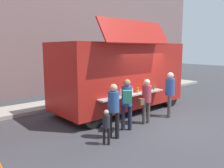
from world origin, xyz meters
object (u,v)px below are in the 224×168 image
object	(u,v)px
food_truck_main	(120,74)
customer_extra_browsing	(170,90)
trash_bin	(140,84)
customer_front_ordering	(146,97)
customer_rear_waiting	(114,106)
child_near_queue	(106,124)
customer_mid_with_backpack	(127,100)

from	to	relation	value
food_truck_main	customer_extra_browsing	distance (m)	2.22
trash_bin	customer_extra_browsing	size ratio (longest dim) A/B	0.54
food_truck_main	customer_front_ordering	bearing A→B (deg)	-105.69
food_truck_main	trash_bin	size ratio (longest dim) A/B	6.18
customer_rear_waiting	customer_extra_browsing	distance (m)	3.14
trash_bin	customer_rear_waiting	bearing A→B (deg)	-143.57
food_truck_main	customer_rear_waiting	size ratio (longest dim) A/B	3.52
customer_rear_waiting	child_near_queue	distance (m)	0.65
customer_mid_with_backpack	trash_bin	bearing A→B (deg)	-10.47
customer_mid_with_backpack	customer_extra_browsing	size ratio (longest dim) A/B	0.96
trash_bin	child_near_queue	xyz separation A→B (m)	(-6.58, -4.74, 0.13)
food_truck_main	customer_mid_with_backpack	bearing A→B (deg)	-128.62
customer_front_ordering	customer_mid_with_backpack	xyz separation A→B (m)	(-1.02, -0.05, 0.08)
customer_extra_browsing	customer_front_ordering	bearing A→B (deg)	54.69
customer_front_ordering	child_near_queue	bearing A→B (deg)	104.95
customer_extra_browsing	customer_rear_waiting	bearing A→B (deg)	60.76
customer_rear_waiting	customer_mid_with_backpack	bearing A→B (deg)	-25.31
food_truck_main	customer_mid_with_backpack	distance (m)	2.56
trash_bin	food_truck_main	bearing A→B (deg)	-148.65
customer_mid_with_backpack	child_near_queue	world-z (taller)	customer_mid_with_backpack
customer_mid_with_backpack	customer_rear_waiting	world-z (taller)	customer_mid_with_backpack
customer_extra_browsing	child_near_queue	world-z (taller)	customer_extra_browsing
customer_mid_with_backpack	customer_rear_waiting	xyz separation A→B (m)	(-0.76, -0.21, -0.05)
trash_bin	child_near_queue	size ratio (longest dim) A/B	0.94
trash_bin	customer_mid_with_backpack	bearing A→B (deg)	-141.22
child_near_queue	customer_rear_waiting	bearing A→B (deg)	-15.44
food_truck_main	customer_extra_browsing	bearing A→B (deg)	-67.92
customer_mid_with_backpack	child_near_queue	xyz separation A→B (m)	(-1.23, -0.44, -0.44)
customer_rear_waiting	child_near_queue	world-z (taller)	customer_rear_waiting
trash_bin	customer_front_ordering	size ratio (longest dim) A/B	0.59
trash_bin	customer_front_ordering	bearing A→B (deg)	-135.50
food_truck_main	customer_rear_waiting	bearing A→B (deg)	-137.14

